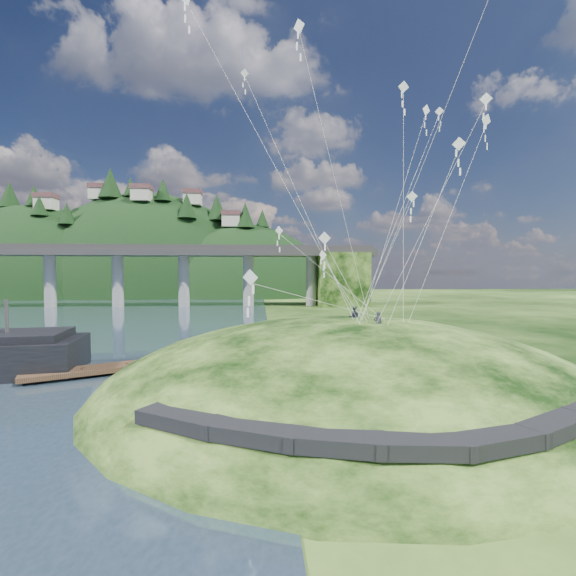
{
  "coord_description": "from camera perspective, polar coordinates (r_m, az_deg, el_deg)",
  "views": [
    {
      "loc": [
        1.76,
        -24.34,
        8.23
      ],
      "look_at": [
        4.0,
        6.0,
        7.0
      ],
      "focal_mm": 24.0,
      "sensor_mm": 36.0,
      "label": 1
    }
  ],
  "objects": [
    {
      "name": "ground",
      "position": [
        25.75,
        -8.25,
        -16.34
      ],
      "size": [
        320.0,
        320.0,
        0.0
      ],
      "primitive_type": "plane",
      "color": "black",
      "rests_on": "ground"
    },
    {
      "name": "grass_hill",
      "position": [
        28.76,
        8.98,
        -17.48
      ],
      "size": [
        36.0,
        32.0,
        13.0
      ],
      "color": "black",
      "rests_on": "ground"
    },
    {
      "name": "footpath",
      "position": [
        16.83,
        16.86,
        -19.2
      ],
      "size": [
        22.29,
        5.84,
        0.83
      ],
      "color": "black",
      "rests_on": "ground"
    },
    {
      "name": "bridge",
      "position": [
        98.55,
        -20.89,
        3.02
      ],
      "size": [
        160.0,
        11.0,
        15.0
      ],
      "color": "#2D2B2B",
      "rests_on": "ground"
    },
    {
      "name": "far_ridge",
      "position": [
        154.17,
        -21.34,
        -3.68
      ],
      "size": [
        153.0,
        70.0,
        94.5
      ],
      "color": "black",
      "rests_on": "ground"
    },
    {
      "name": "wooden_dock",
      "position": [
        35.15,
        -22.72,
        -10.62
      ],
      "size": [
        14.64,
        8.48,
        1.07
      ],
      "color": "#3C2618",
      "rests_on": "ground"
    },
    {
      "name": "kite_flyers",
      "position": [
        27.65,
        10.63,
        -2.86
      ],
      "size": [
        1.53,
        3.6,
        1.66
      ],
      "color": "#252632",
      "rests_on": "ground"
    },
    {
      "name": "kite_swarm",
      "position": [
        30.07,
        12.47,
        21.4
      ],
      "size": [
        21.39,
        15.92,
        20.05
      ],
      "color": "white",
      "rests_on": "ground"
    }
  ]
}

